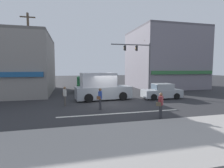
% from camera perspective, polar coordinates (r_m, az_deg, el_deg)
% --- Properties ---
extents(ground_plane, '(120.00, 120.00, 0.00)m').
position_cam_1_polar(ground_plane, '(16.00, -0.66, -6.42)').
color(ground_plane, '#2B2B2D').
extents(lane_marking_stripe, '(9.00, 0.24, 0.01)m').
position_cam_1_polar(lane_marking_stripe, '(12.71, 3.06, -9.50)').
color(lane_marking_stripe, silver).
rests_on(lane_marking_stripe, ground).
extents(sidewalk_curb, '(40.00, 5.00, 0.16)m').
position_cam_1_polar(sidewalk_curb, '(8.28, 13.80, -17.33)').
color(sidewalk_curb, '#9E9993').
rests_on(sidewalk_curb, ground).
extents(building_right_corner, '(10.26, 10.69, 9.55)m').
position_cam_1_polar(building_right_corner, '(31.17, 16.46, 7.89)').
color(building_right_corner, slate).
rests_on(building_right_corner, ground).
extents(utility_pole_near_left, '(1.40, 0.22, 8.58)m').
position_cam_1_polar(utility_pole_near_left, '(19.38, -25.39, 8.32)').
color(utility_pole_near_left, brown).
rests_on(utility_pole_near_left, ground).
extents(utility_pole_far_right, '(1.40, 0.22, 7.48)m').
position_cam_1_polar(utility_pole_far_right, '(25.87, 11.91, 6.60)').
color(utility_pole_far_right, brown).
rests_on(utility_pole_far_right, ground).
extents(traffic_light_mast, '(4.89, 0.27, 6.20)m').
position_cam_1_polar(traffic_light_mast, '(21.40, 9.76, 7.71)').
color(traffic_light_mast, '#47474C').
rests_on(traffic_light_mast, ground).
extents(box_truck_waiting_far, '(5.74, 2.58, 2.75)m').
position_cam_1_polar(box_truck_waiting_far, '(17.76, -3.44, -1.16)').
color(box_truck_waiting_far, '#999EA3').
rests_on(box_truck_waiting_far, ground).
extents(van_crossing_leftbound, '(2.30, 4.72, 2.11)m').
position_cam_1_polar(van_crossing_leftbound, '(23.91, -9.07, -0.15)').
color(van_crossing_leftbound, '#1E6033').
rests_on(van_crossing_leftbound, ground).
extents(sedan_crossing_rightbound, '(4.15, 1.98, 1.58)m').
position_cam_1_polar(sedan_crossing_rightbound, '(19.30, 15.91, -2.46)').
color(sedan_crossing_rightbound, '#999EA3').
rests_on(sedan_crossing_rightbound, ground).
extents(pedestrian_foreground_with_bag, '(0.62, 0.54, 1.67)m').
position_cam_1_polar(pedestrian_foreground_with_bag, '(11.66, 15.58, -6.25)').
color(pedestrian_foreground_with_bag, '#333338').
rests_on(pedestrian_foreground_with_bag, ground).
extents(pedestrian_mid_crossing, '(0.49, 0.65, 1.67)m').
position_cam_1_polar(pedestrian_mid_crossing, '(13.60, -3.91, -4.43)').
color(pedestrian_mid_crossing, '#333338').
rests_on(pedestrian_mid_crossing, ground).
extents(pedestrian_far_side, '(0.33, 0.69, 1.67)m').
position_cam_1_polar(pedestrian_far_side, '(15.40, -15.16, -3.46)').
color(pedestrian_far_side, '#4C4742').
rests_on(pedestrian_far_side, ground).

